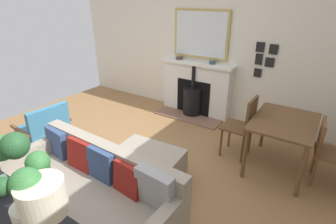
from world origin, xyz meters
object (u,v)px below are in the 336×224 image
Objects in this scene: potted_plant at (16,175)px; dining_table at (284,128)px; sofa at (92,191)px; mantel_bowl_near at (179,58)px; ottoman at (147,164)px; dining_chair_by_back_wall at (327,148)px; dining_chair_near_fireplace at (244,123)px; table_lamp_far_end at (43,200)px; armchair_accent at (45,125)px; mantel_bowl_far at (212,62)px; fireplace at (195,91)px; console_table at (9,216)px.

potted_plant is 0.68× the size of dining_table.
mantel_bowl_near is at bearing -165.55° from sofa.
dining_chair_by_back_wall is (-1.17, 1.85, 0.26)m from ottoman.
table_lamp_far_end is at bearing -6.80° from dining_chair_near_fireplace.
potted_plant is 0.73× the size of dining_chair_near_fireplace.
armchair_accent is (2.46, -0.84, -0.65)m from mantel_bowl_near.
mantel_bowl_far is at bearing -124.28° from dining_table.
mantel_bowl_near is 0.20× the size of potted_plant.
sofa is (2.96, 0.38, -0.12)m from fireplace.
console_table is 2.87m from dining_chair_near_fireplace.
fireplace is 2.93× the size of table_lamp_far_end.
fireplace is 0.72m from mantel_bowl_near.
ottoman is 1.80m from potted_plant.
potted_plant reaches higher than ottoman.
potted_plant is 0.80× the size of dining_chair_by_back_wall.
potted_plant reaches higher than sofa.
ottoman is at bearing -57.58° from dining_chair_by_back_wall.
ottoman is at bearing -48.49° from dining_table.
dining_chair_by_back_wall is at bearing 111.98° from armchair_accent.
sofa reaches higher than ottoman.
dining_chair_near_fireplace is (0.00, -0.51, -0.08)m from dining_table.
mantel_bowl_far is at bearing -174.27° from potted_plant.
fireplace is at bearing -113.24° from dining_chair_by_back_wall.
console_table is 0.59m from potted_plant.
potted_plant reaches higher than fireplace.
table_lamp_far_end is (3.74, 0.66, 0.06)m from mantel_bowl_far.
mantel_bowl_far is 1.87m from dining_table.
dining_chair_by_back_wall is (-2.70, 1.64, -0.67)m from potted_plant.
dining_chair_by_back_wall is at bearing 153.59° from table_lamp_far_end.
sofa is (2.99, 0.07, -0.73)m from mantel_bowl_far.
dining_chair_by_back_wall is at bearing 122.42° from ottoman.
dining_chair_by_back_wall reaches higher than dining_table.
ottoman is at bearing -35.00° from dining_chair_near_fireplace.
mantel_bowl_far is at bearing -117.04° from dining_chair_by_back_wall.
ottoman is 0.88× the size of dining_table.
console_table is 3.07m from dining_table.
potted_plant is 3.23m from dining_chair_by_back_wall.
mantel_bowl_far is 0.07× the size of console_table.
fireplace is 1.73× the size of dining_chair_by_back_wall.
dining_chair_near_fireplace is (-1.44, 2.53, 0.13)m from armchair_accent.
armchair_accent is at bearing -26.98° from fireplace.
armchair_accent is at bearing -123.41° from potted_plant.
sofa is at bearing -24.97° from dining_chair_near_fireplace.
sofa is 2.24× the size of ottoman.
potted_plant is 2.98m from dining_table.
console_table is at bearing -90.00° from table_lamp_far_end.
table_lamp_far_end reaches higher than mantel_bowl_far.
potted_plant is at bearing -92.51° from table_lamp_far_end.
fireplace is at bearing -169.57° from potted_plant.
potted_plant is at bearing -22.53° from dining_table.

